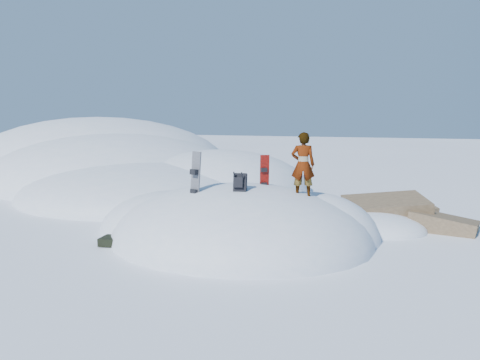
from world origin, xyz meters
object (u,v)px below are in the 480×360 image
(snowboard_dark, at_px, (195,184))
(person, at_px, (303,165))
(backpack, at_px, (240,182))
(snowboard_red, at_px, (264,179))

(snowboard_dark, height_order, person, person)
(person, bearing_deg, backpack, 18.28)
(snowboard_dark, xyz_separation_m, person, (2.54, 0.99, 0.48))
(backpack, bearing_deg, person, 18.61)
(snowboard_red, height_order, person, person)
(snowboard_red, xyz_separation_m, snowboard_dark, (-1.44, -1.31, -0.03))
(snowboard_red, distance_m, backpack, 1.16)
(snowboard_dark, xyz_separation_m, backpack, (1.13, 0.19, 0.07))
(snowboard_dark, bearing_deg, snowboard_red, 67.99)
(snowboard_dark, distance_m, backpack, 1.15)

